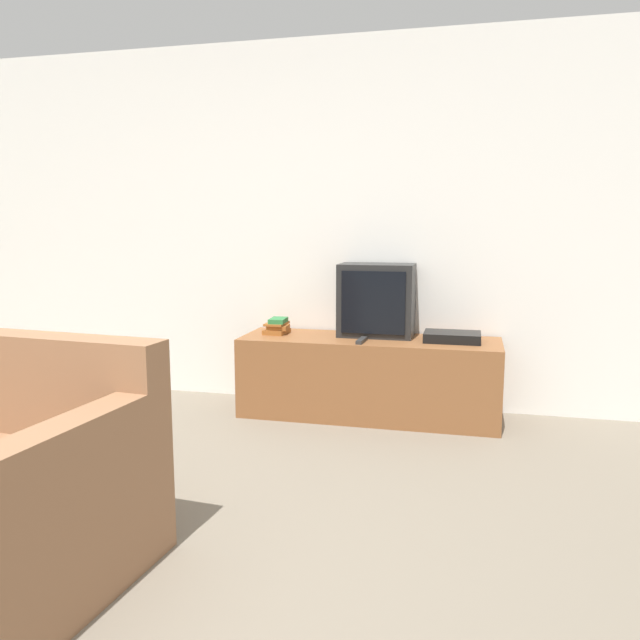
# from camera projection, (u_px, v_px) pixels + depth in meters

# --- Properties ---
(wall_back) EXTENTS (9.00, 0.06, 2.60)m
(wall_back) POSITION_uv_depth(u_px,v_px,m) (258.00, 226.00, 4.63)
(wall_back) COLOR white
(wall_back) RESTS_ON ground_plane
(tv_stand) EXTENTS (1.75, 0.54, 0.54)m
(tv_stand) POSITION_uv_depth(u_px,v_px,m) (369.00, 377.00, 4.27)
(tv_stand) COLOR brown
(tv_stand) RESTS_ON ground_plane
(television) EXTENTS (0.51, 0.32, 0.50)m
(television) POSITION_uv_depth(u_px,v_px,m) (377.00, 300.00, 4.29)
(television) COLOR black
(television) RESTS_ON tv_stand
(book_stack) EXTENTS (0.17, 0.21, 0.11)m
(book_stack) POSITION_uv_depth(u_px,v_px,m) (277.00, 326.00, 4.41)
(book_stack) COLOR #995623
(book_stack) RESTS_ON tv_stand
(remote_on_stand) EXTENTS (0.05, 0.18, 0.02)m
(remote_on_stand) POSITION_uv_depth(u_px,v_px,m) (362.00, 340.00, 4.09)
(remote_on_stand) COLOR #2D2D2D
(remote_on_stand) RESTS_ON tv_stand
(set_top_box) EXTENTS (0.37, 0.25, 0.06)m
(set_top_box) POSITION_uv_depth(u_px,v_px,m) (452.00, 337.00, 4.11)
(set_top_box) COLOR black
(set_top_box) RESTS_ON tv_stand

